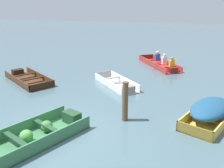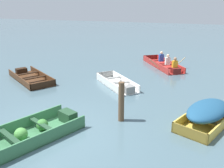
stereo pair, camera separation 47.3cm
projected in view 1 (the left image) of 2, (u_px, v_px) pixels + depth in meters
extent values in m
plane|color=#47606B|center=(59.00, 133.00, 7.67)|extent=(80.00, 80.00, 0.00)
cube|color=#387047|center=(33.00, 141.00, 7.18)|extent=(2.56, 3.55, 0.04)
cube|color=#387047|center=(21.00, 128.00, 7.51)|extent=(1.43, 3.02, 0.41)
cube|color=#387047|center=(45.00, 143.00, 6.74)|extent=(1.43, 3.02, 0.41)
cube|color=#1E3D27|center=(72.00, 117.00, 8.17)|extent=(0.68, 0.57, 0.37)
cube|color=#1E3D27|center=(46.00, 126.00, 7.45)|extent=(1.16, 0.65, 0.04)
cube|color=#1E3D27|center=(16.00, 139.00, 6.73)|extent=(1.16, 0.65, 0.04)
sphere|color=#387533|center=(47.00, 126.00, 7.60)|extent=(0.36, 0.36, 0.36)
sphere|color=#4C9342|center=(26.00, 136.00, 7.02)|extent=(0.38, 0.38, 0.38)
cube|color=#E5BC47|center=(208.00, 121.00, 8.35)|extent=(2.05, 2.78, 0.04)
cube|color=#E5BC47|center=(193.00, 113.00, 8.63)|extent=(1.06, 2.35, 0.34)
cube|color=olive|center=(194.00, 132.00, 7.39)|extent=(1.06, 0.50, 0.34)
cube|color=olive|center=(220.00, 106.00, 9.09)|extent=(0.61, 0.53, 0.31)
cube|color=olive|center=(213.00, 111.00, 8.55)|extent=(1.01, 0.56, 0.04)
cube|color=olive|center=(205.00, 119.00, 8.00)|extent=(1.01, 0.56, 0.04)
ellipsoid|color=navy|center=(210.00, 108.00, 8.20)|extent=(1.82, 2.34, 0.48)
cube|color=white|center=(116.00, 85.00, 11.88)|extent=(2.60, 2.63, 0.04)
cube|color=white|center=(124.00, 81.00, 12.03)|extent=(1.95, 2.00, 0.36)
cube|color=white|center=(107.00, 84.00, 11.62)|extent=(1.95, 2.00, 0.36)
cube|color=gray|center=(103.00, 75.00, 12.95)|extent=(0.72, 0.70, 0.36)
cube|color=gray|center=(129.00, 89.00, 10.82)|extent=(0.56, 0.56, 0.32)
cube|color=gray|center=(120.00, 83.00, 11.45)|extent=(0.73, 0.71, 0.04)
cube|color=gray|center=(112.00, 78.00, 12.14)|extent=(0.73, 0.71, 0.04)
cube|color=#4C2D19|center=(29.00, 81.00, 12.53)|extent=(3.38, 2.84, 0.04)
cube|color=#4C2D19|center=(16.00, 81.00, 12.12)|extent=(2.71, 1.84, 0.32)
cube|color=#4C2D19|center=(39.00, 76.00, 12.85)|extent=(2.71, 1.84, 0.32)
cube|color=black|center=(42.00, 86.00, 11.33)|extent=(0.74, 1.07, 0.32)
cube|color=black|center=(18.00, 72.00, 13.52)|extent=(0.61, 0.67, 0.29)
cube|color=black|center=(24.00, 75.00, 12.81)|extent=(0.77, 1.04, 0.04)
cube|color=black|center=(32.00, 79.00, 12.11)|extent=(0.77, 1.04, 0.04)
cube|color=#AD2D28|center=(159.00, 66.00, 15.43)|extent=(2.91, 3.69, 0.04)
cube|color=#AD2D28|center=(166.00, 63.00, 15.52)|extent=(2.08, 3.14, 0.34)
cube|color=#AD2D28|center=(151.00, 64.00, 15.25)|extent=(2.08, 3.14, 0.34)
cube|color=maroon|center=(146.00, 57.00, 17.05)|extent=(0.90, 0.61, 0.34)
cube|color=maroon|center=(173.00, 70.00, 13.86)|extent=(0.59, 0.56, 0.30)
cube|color=maroon|center=(163.00, 64.00, 14.85)|extent=(0.88, 0.65, 0.04)
cube|color=maroon|center=(155.00, 60.00, 15.86)|extent=(0.88, 0.65, 0.04)
cube|color=#2D4CA5|center=(157.00, 57.00, 15.48)|extent=(0.33, 0.30, 0.44)
sphere|color=beige|center=(158.00, 52.00, 15.37)|extent=(0.18, 0.18, 0.18)
cube|color=white|center=(164.00, 60.00, 14.69)|extent=(0.33, 0.30, 0.44)
sphere|color=beige|center=(165.00, 55.00, 14.59)|extent=(0.18, 0.18, 0.18)
cube|color=orange|center=(172.00, 64.00, 13.90)|extent=(0.33, 0.30, 0.44)
sphere|color=#9E7051|center=(172.00, 58.00, 13.80)|extent=(0.18, 0.18, 0.18)
cylinder|color=tan|center=(176.00, 61.00, 14.95)|extent=(0.56, 0.39, 0.55)
cylinder|color=tan|center=(151.00, 63.00, 14.50)|extent=(0.56, 0.39, 0.55)
cylinder|color=brown|center=(125.00, 102.00, 8.25)|extent=(0.20, 0.20, 1.36)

